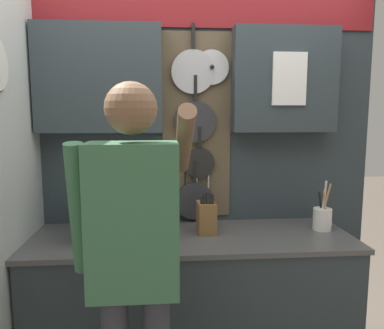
# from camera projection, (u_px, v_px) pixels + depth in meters

# --- Properties ---
(base_cabinet_counter) EXTENTS (1.98, 0.67, 0.89)m
(base_cabinet_counter) POSITION_uv_depth(u_px,v_px,m) (192.00, 303.00, 2.38)
(base_cabinet_counter) COLOR #2D383D
(base_cabinet_counter) RESTS_ON ground_plane
(back_wall_unit) EXTENTS (2.55, 0.22, 2.52)m
(back_wall_unit) POSITION_uv_depth(u_px,v_px,m) (188.00, 130.00, 2.53)
(back_wall_unit) COLOR #2D383D
(back_wall_unit) RESTS_ON ground_plane
(microwave) EXTENTS (0.54, 0.36, 0.26)m
(microwave) POSITION_uv_depth(u_px,v_px,m) (123.00, 214.00, 2.31)
(microwave) COLOR silver
(microwave) RESTS_ON base_cabinet_counter
(knife_block) EXTENTS (0.12, 0.15, 0.27)m
(knife_block) POSITION_uv_depth(u_px,v_px,m) (206.00, 217.00, 2.36)
(knife_block) COLOR brown
(knife_block) RESTS_ON base_cabinet_counter
(utensil_crock) EXTENTS (0.12, 0.12, 0.33)m
(utensil_crock) POSITION_uv_depth(u_px,v_px,m) (322.00, 217.00, 2.42)
(utensil_crock) COLOR white
(utensil_crock) RESTS_ON base_cabinet_counter
(person) EXTENTS (0.54, 0.63, 1.76)m
(person) POSITION_uv_depth(u_px,v_px,m) (134.00, 249.00, 1.60)
(person) COLOR #383842
(person) RESTS_ON ground_plane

